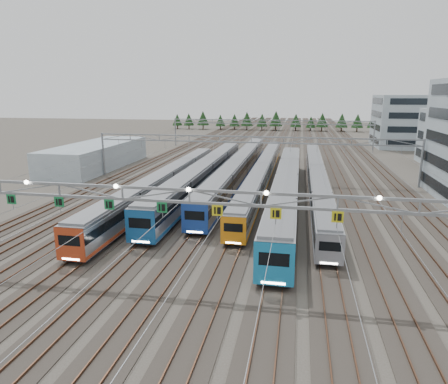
% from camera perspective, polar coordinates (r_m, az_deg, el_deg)
% --- Properties ---
extents(ground, '(400.00, 400.00, 0.00)m').
position_cam_1_polar(ground, '(33.79, -4.70, -12.67)').
color(ground, '#47423A').
rests_on(ground, ground).
extents(track_bed, '(54.00, 260.00, 5.42)m').
position_cam_1_polar(track_bed, '(130.06, 7.09, 7.79)').
color(track_bed, '#2D2823').
rests_on(track_bed, ground).
extents(train_a, '(2.84, 51.52, 3.70)m').
position_cam_1_polar(train_a, '(60.27, -8.43, 1.30)').
color(train_a, black).
rests_on(train_a, ground).
extents(train_b, '(3.12, 53.28, 4.07)m').
position_cam_1_polar(train_b, '(64.58, -2.94, 2.45)').
color(train_b, black).
rests_on(train_b, ground).
extents(train_c, '(2.95, 62.73, 3.84)m').
position_cam_1_polar(train_c, '(72.04, 2.16, 3.56)').
color(train_c, black).
rests_on(train_c, ground).
extents(train_d, '(2.59, 62.13, 3.36)m').
position_cam_1_polar(train_d, '(69.10, 5.55, 2.86)').
color(train_d, black).
rests_on(train_d, ground).
extents(train_e, '(3.19, 54.29, 4.16)m').
position_cam_1_polar(train_e, '(56.97, 8.93, 0.79)').
color(train_e, black).
rests_on(train_e, ground).
extents(train_f, '(2.54, 61.85, 3.30)m').
position_cam_1_polar(train_f, '(65.61, 13.12, 1.93)').
color(train_f, black).
rests_on(train_f, ground).
extents(gantry_near, '(56.36, 0.61, 8.08)m').
position_cam_1_polar(gantry_near, '(31.18, -5.10, -1.03)').
color(gantry_near, gray).
rests_on(gantry_near, ground).
extents(gantry_mid, '(56.36, 0.36, 8.00)m').
position_cam_1_polar(gantry_mid, '(70.12, 3.90, 6.74)').
color(gantry_mid, gray).
rests_on(gantry_mid, ground).
extents(gantry_far, '(56.36, 0.36, 8.00)m').
position_cam_1_polar(gantry_far, '(114.72, 6.65, 9.45)').
color(gantry_far, gray).
rests_on(gantry_far, ground).
extents(depot_bldg_north, '(22.00, 18.00, 14.70)m').
position_cam_1_polar(depot_bldg_north, '(128.15, 25.74, 9.08)').
color(depot_bldg_north, '#93A3AF').
rests_on(depot_bldg_north, ground).
extents(west_shed, '(10.00, 30.00, 4.96)m').
position_cam_1_polar(west_shed, '(87.76, -17.74, 4.98)').
color(west_shed, '#93A3AF').
rests_on(west_shed, ground).
extents(treeline, '(100.10, 5.60, 7.02)m').
position_cam_1_polar(treeline, '(170.41, 8.82, 10.08)').
color(treeline, '#332114').
rests_on(treeline, ground).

